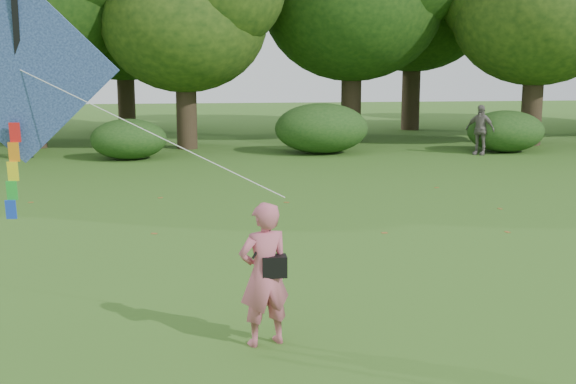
{
  "coord_description": "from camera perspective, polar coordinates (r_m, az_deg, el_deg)",
  "views": [
    {
      "loc": [
        -1.61,
        -8.62,
        3.47
      ],
      "look_at": [
        -0.26,
        2.0,
        1.5
      ],
      "focal_mm": 45.0,
      "sensor_mm": 36.0,
      "label": 1
    }
  ],
  "objects": [
    {
      "name": "bystander_right",
      "position": [
        27.52,
        14.93,
        4.78
      ],
      "size": [
        1.1,
        1.06,
        1.84
      ],
      "primitive_type": "imported",
      "rotation": [
        0.0,
        0.0,
        -0.74
      ],
      "color": "slate",
      "rests_on": "ground"
    },
    {
      "name": "tree_line",
      "position": [
        31.74,
        -1.3,
        14.29
      ],
      "size": [
        54.7,
        15.3,
        9.48
      ],
      "color": "#3A2D1E",
      "rests_on": "ground"
    },
    {
      "name": "bystander_left",
      "position": [
        27.13,
        -20.07,
        4.45
      ],
      "size": [
        1.11,
        1.15,
        1.87
      ],
      "primitive_type": "imported",
      "rotation": [
        0.0,
        0.0,
        0.91
      ],
      "color": "#21232C",
      "rests_on": "ground"
    },
    {
      "name": "flying_kite",
      "position": [
        10.14,
        -20.52,
        8.86
      ],
      "size": [
        4.61,
        1.87,
        3.27
      ],
      "color": "#262EA7",
      "rests_on": "ground"
    },
    {
      "name": "crossbody_bag",
      "position": [
        8.79,
        -1.12,
        -5.81
      ],
      "size": [
        0.43,
        0.2,
        0.71
      ],
      "color": "black",
      "rests_on": "ground"
    },
    {
      "name": "shrub_band",
      "position": [
        26.36,
        -5.26,
        4.71
      ],
      "size": [
        39.15,
        3.22,
        1.88
      ],
      "color": "#264919",
      "rests_on": "ground"
    },
    {
      "name": "fallen_leaves",
      "position": [
        15.17,
        0.86,
        -2.77
      ],
      "size": [
        11.27,
        12.63,
        0.01
      ],
      "color": "brown",
      "rests_on": "ground"
    },
    {
      "name": "man_kite_flyer",
      "position": [
        8.84,
        -1.89,
        -6.51
      ],
      "size": [
        0.75,
        0.61,
        1.79
      ],
      "primitive_type": "imported",
      "rotation": [
        0.0,
        0.0,
        3.46
      ],
      "color": "#C25B6F",
      "rests_on": "ground"
    },
    {
      "name": "ground",
      "position": [
        9.43,
        3.18,
        -11.19
      ],
      "size": [
        100.0,
        100.0,
        0.0
      ],
      "primitive_type": "plane",
      "color": "#265114",
      "rests_on": "ground"
    }
  ]
}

